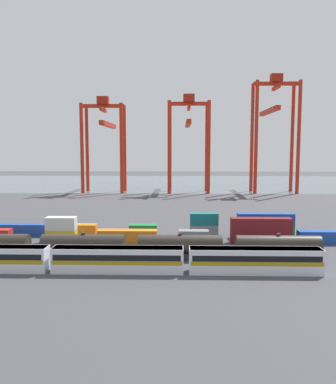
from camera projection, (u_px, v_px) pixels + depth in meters
ground_plane at (176, 210)px, 124.17m from camera, size 420.00×420.00×0.00m
harbour_water at (177, 183)px, 224.06m from camera, size 400.00×110.00×0.01m
passenger_train at (118, 258)px, 61.76m from camera, size 62.65×3.14×3.90m
freight_tank_row at (132, 246)px, 69.43m from camera, size 65.21×3.09×4.55m
shipping_container_1 at (62, 236)px, 81.61m from camera, size 6.04×2.44×2.60m
shipping_container_2 at (61, 223)px, 81.33m from camera, size 6.04×2.44×2.60m
shipping_container_3 at (127, 236)px, 81.27m from camera, size 12.10×2.44×2.60m
shipping_container_4 at (194, 237)px, 80.92m from camera, size 6.04×2.44×2.60m
shipping_container_5 at (261, 237)px, 80.58m from camera, size 12.10×2.44×2.60m
shipping_container_6 at (261, 224)px, 80.30m from camera, size 12.10×2.44×2.60m
shipping_container_7 at (328, 237)px, 80.24m from camera, size 12.10×2.44×2.60m
shipping_container_10 at (23, 230)px, 87.59m from camera, size 12.10×2.44×2.60m
shipping_container_11 at (83, 230)px, 87.26m from camera, size 6.04×2.44×2.60m
shipping_container_12 at (143, 230)px, 86.92m from camera, size 6.04×2.44×2.60m
shipping_container_13 at (204, 231)px, 86.58m from camera, size 6.04×2.44×2.60m
shipping_container_14 at (204, 219)px, 86.30m from camera, size 6.04×2.44×2.60m
shipping_container_15 at (265, 231)px, 86.25m from camera, size 12.10×2.44×2.60m
shipping_container_16 at (265, 219)px, 85.96m from camera, size 12.10×2.44×2.60m
gantry_crane_west at (105, 134)px, 176.26m from camera, size 18.50×35.09×41.38m
gantry_crane_central at (189, 133)px, 175.21m from camera, size 18.15×35.96×42.23m
gantry_crane_east at (274, 123)px, 173.43m from camera, size 19.34×34.60×50.52m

